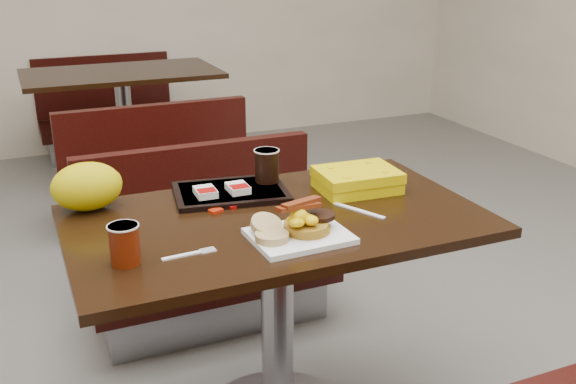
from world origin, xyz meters
name	(u,v)px	position (x,y,z in m)	size (l,w,h in m)	color
table_near	(277,327)	(0.00, 0.00, 0.38)	(1.20, 0.70, 0.75)	black
bench_near_n	(212,245)	(0.00, 0.70, 0.36)	(1.00, 0.46, 0.72)	black
table_far	(126,129)	(0.00, 2.60, 0.38)	(1.20, 0.70, 0.75)	black
bench_far_s	(149,161)	(0.00, 1.90, 0.36)	(1.00, 0.46, 0.72)	black
bench_far_n	(109,108)	(0.00, 3.30, 0.36)	(1.00, 0.46, 0.72)	black
platter	(299,236)	(0.00, -0.17, 0.76)	(0.26, 0.20, 0.02)	white
pancake_stack	(307,226)	(0.02, -0.16, 0.78)	(0.13, 0.13, 0.03)	#A4741B
sausage_patty	(320,216)	(0.07, -0.15, 0.80)	(0.08, 0.08, 0.01)	black
scrambled_eggs	(299,218)	(-0.01, -0.18, 0.81)	(0.08, 0.07, 0.04)	yellow
bacon_strips	(299,206)	(0.00, -0.17, 0.84)	(0.15, 0.07, 0.01)	#491105
muffin_bottom	(272,237)	(-0.09, -0.18, 0.78)	(0.09, 0.09, 0.02)	tan
muffin_top	(266,225)	(-0.08, -0.13, 0.79)	(0.09, 0.09, 0.02)	tan
coffee_cup_near	(125,245)	(-0.46, -0.14, 0.80)	(0.07, 0.07, 0.10)	maroon
fork	(181,256)	(-0.32, -0.15, 0.75)	(0.14, 0.03, 0.00)	white
knife	(359,211)	(0.24, -0.06, 0.75)	(0.18, 0.01, 0.00)	white
condiment_syrup	(216,211)	(-0.15, 0.10, 0.75)	(0.04, 0.03, 0.01)	#A21B06
condiment_ketchup	(234,206)	(-0.09, 0.12, 0.75)	(0.04, 0.03, 0.01)	#8C0504
tray	(231,192)	(-0.07, 0.22, 0.76)	(0.35, 0.25, 0.02)	black
hashbrown_sleeve_left	(205,192)	(-0.15, 0.21, 0.78)	(0.06, 0.08, 0.02)	silver
hashbrown_sleeve_right	(238,188)	(-0.05, 0.20, 0.78)	(0.06, 0.08, 0.02)	silver
coffee_cup_far	(267,166)	(0.07, 0.25, 0.82)	(0.08, 0.08, 0.11)	black
clamshell	(357,180)	(0.32, 0.11, 0.78)	(0.25, 0.19, 0.07)	#D1B403
paper_bag	(87,186)	(-0.50, 0.27, 0.82)	(0.21, 0.15, 0.14)	#CDBD06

